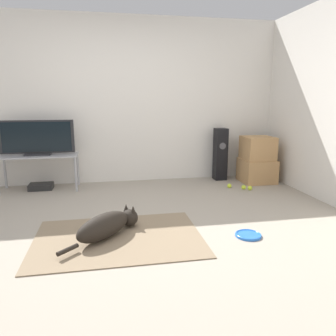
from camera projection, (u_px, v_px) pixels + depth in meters
name	position (u px, v px, depth m)	size (l,w,h in m)	color
ground_plane	(127.00, 231.00, 3.34)	(12.00, 12.00, 0.00)	#9E9384
wall_back	(116.00, 101.00, 5.09)	(8.00, 0.06, 2.55)	silver
area_rug	(119.00, 238.00, 3.15)	(1.59, 1.14, 0.01)	#847056
dog	(108.00, 225.00, 3.15)	(0.74, 0.74, 0.24)	black
frisbee	(248.00, 235.00, 3.20)	(0.25, 0.25, 0.03)	blue
cardboard_box_lower	(257.00, 171.00, 5.25)	(0.50, 0.49, 0.37)	tan
cardboard_box_upper	(258.00, 148.00, 5.18)	(0.46, 0.44, 0.36)	tan
floor_speaker	(220.00, 154.00, 5.37)	(0.19, 0.20, 0.85)	black
tv_stand	(39.00, 159.00, 4.73)	(1.11, 0.43, 0.52)	#A8A8AD
tv	(37.00, 138.00, 4.67)	(1.03, 0.20, 0.50)	#232326
tennis_ball_by_boxes	(250.00, 188.00, 4.79)	(0.07, 0.07, 0.07)	#C6E033
tennis_ball_near_speaker	(229.00, 186.00, 4.92)	(0.07, 0.07, 0.07)	#C6E033
tennis_ball_loose_on_carpet	(244.00, 187.00, 4.84)	(0.07, 0.07, 0.07)	#C6E033
game_console	(41.00, 186.00, 4.85)	(0.34, 0.24, 0.08)	black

